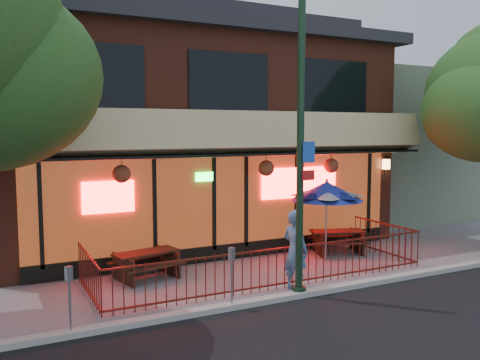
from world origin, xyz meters
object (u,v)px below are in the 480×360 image
at_px(parking_meter_near, 232,267).
at_px(parking_meter_far, 69,289).
at_px(patio_umbrella, 327,191).
at_px(street_light, 300,154).
at_px(picnic_table_right, 337,238).
at_px(pedestrian, 295,250).
at_px(picnic_table_left, 146,261).

relative_size(parking_meter_near, parking_meter_far, 1.00).
bearing_deg(patio_umbrella, parking_meter_far, -162.24).
height_order(parking_meter_near, parking_meter_far, parking_meter_near).
relative_size(street_light, picnic_table_right, 3.72).
bearing_deg(street_light, patio_umbrella, 43.60).
bearing_deg(pedestrian, street_light, 144.68).
height_order(pedestrian, parking_meter_far, pedestrian).
distance_m(patio_umbrella, pedestrian, 3.12).
bearing_deg(patio_umbrella, street_light, -136.40).
relative_size(picnic_table_right, parking_meter_near, 1.46).
height_order(picnic_table_right, parking_meter_near, parking_meter_near).
distance_m(picnic_table_left, picnic_table_right, 5.86).
bearing_deg(parking_meter_far, street_light, 0.70).
xyz_separation_m(picnic_table_right, pedestrian, (-3.07, -2.44, 0.49)).
distance_m(picnic_table_right, pedestrian, 3.95).
height_order(picnic_table_left, pedestrian, pedestrian).
distance_m(parking_meter_near, parking_meter_far, 3.19).
bearing_deg(picnic_table_left, picnic_table_right, -0.00).
relative_size(patio_umbrella, parking_meter_near, 1.80).
relative_size(pedestrian, parking_meter_far, 1.46).
distance_m(picnic_table_left, patio_umbrella, 5.30).
height_order(street_light, parking_meter_near, street_light).
bearing_deg(picnic_table_left, parking_meter_far, -127.82).
bearing_deg(picnic_table_right, street_light, -138.77).
relative_size(patio_umbrella, pedestrian, 1.24).
bearing_deg(parking_meter_near, picnic_table_left, 108.52).
relative_size(street_light, parking_meter_near, 5.45).
bearing_deg(parking_meter_near, street_light, 2.61).
distance_m(patio_umbrella, parking_meter_far, 7.71).
bearing_deg(pedestrian, picnic_table_right, -67.10).
relative_size(street_light, picnic_table_left, 3.89).
relative_size(street_light, patio_umbrella, 3.03).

